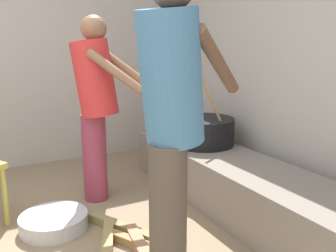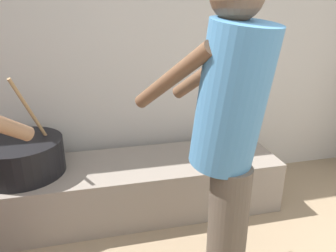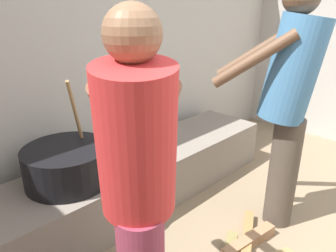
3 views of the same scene
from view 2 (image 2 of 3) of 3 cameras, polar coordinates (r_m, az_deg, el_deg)
name	(u,v)px [view 2 (image 2 of 3)]	position (r m, az deg, el deg)	size (l,w,h in m)	color
block_enclosure_rear	(124,53)	(2.73, -7.76, 12.66)	(4.83, 0.20, 2.30)	#ADA8A0
hearth_ledge	(110,189)	(2.54, -10.26, -10.97)	(2.59, 0.60, 0.41)	slate
cooking_pot_main	(22,157)	(2.46, -24.44, -5.01)	(0.56, 0.56, 0.70)	black
cook_in_blue_shirt	(228,135)	(1.49, 10.68, -1.51)	(0.62, 0.75, 1.67)	#4C4238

